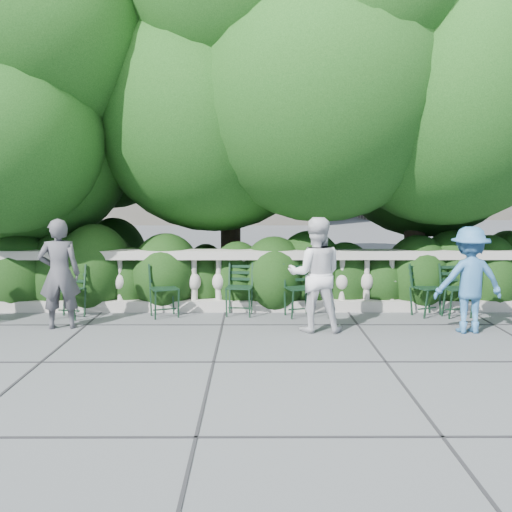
{
  "coord_description": "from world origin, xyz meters",
  "views": [
    {
      "loc": [
        -0.03,
        -7.4,
        2.01
      ],
      "look_at": [
        0.0,
        1.0,
        1.0
      ],
      "focal_mm": 40.0,
      "sensor_mm": 36.0,
      "label": 1
    }
  ],
  "objects_px": {
    "chair_f": "(433,318)",
    "person_casual_man": "(315,274)",
    "chair_a": "(64,320)",
    "person_older_blue": "(469,280)",
    "chair_e": "(238,317)",
    "chair_b": "(167,319)",
    "person_woman_grey": "(59,274)",
    "chair_d": "(460,319)",
    "chair_c": "(303,318)"
  },
  "relations": [
    {
      "from": "chair_f",
      "to": "person_casual_man",
      "type": "bearing_deg",
      "value": 177.07
    },
    {
      "from": "chair_a",
      "to": "person_casual_man",
      "type": "distance_m",
      "value": 3.89
    },
    {
      "from": "person_casual_man",
      "to": "person_older_blue",
      "type": "xyz_separation_m",
      "value": [
        2.13,
        -0.09,
        -0.06
      ]
    },
    {
      "from": "chair_e",
      "to": "chair_b",
      "type": "bearing_deg",
      "value": -169.44
    },
    {
      "from": "chair_b",
      "to": "person_woman_grey",
      "type": "height_order",
      "value": "person_woman_grey"
    },
    {
      "from": "chair_b",
      "to": "person_older_blue",
      "type": "xyz_separation_m",
      "value": [
        4.33,
        -0.82,
        0.74
      ]
    },
    {
      "from": "chair_a",
      "to": "chair_d",
      "type": "relative_size",
      "value": 1.0
    },
    {
      "from": "chair_d",
      "to": "person_older_blue",
      "type": "xyz_separation_m",
      "value": [
        -0.2,
        -0.81,
        0.74
      ]
    },
    {
      "from": "chair_e",
      "to": "person_older_blue",
      "type": "xyz_separation_m",
      "value": [
        3.23,
        -0.91,
        0.74
      ]
    },
    {
      "from": "chair_e",
      "to": "chair_f",
      "type": "bearing_deg",
      "value": 5.63
    },
    {
      "from": "chair_d",
      "to": "chair_b",
      "type": "bearing_deg",
      "value": 170.46
    },
    {
      "from": "person_older_blue",
      "to": "chair_e",
      "type": "bearing_deg",
      "value": -18.78
    },
    {
      "from": "chair_d",
      "to": "chair_e",
      "type": "height_order",
      "value": "same"
    },
    {
      "from": "chair_e",
      "to": "person_woman_grey",
      "type": "relative_size",
      "value": 0.53
    },
    {
      "from": "chair_b",
      "to": "chair_a",
      "type": "bearing_deg",
      "value": 161.21
    },
    {
      "from": "person_older_blue",
      "to": "chair_a",
      "type": "bearing_deg",
      "value": -10.18
    },
    {
      "from": "chair_e",
      "to": "person_casual_man",
      "type": "distance_m",
      "value": 1.59
    },
    {
      "from": "chair_b",
      "to": "person_older_blue",
      "type": "height_order",
      "value": "person_older_blue"
    },
    {
      "from": "chair_b",
      "to": "person_older_blue",
      "type": "distance_m",
      "value": 4.47
    },
    {
      "from": "chair_e",
      "to": "chair_f",
      "type": "distance_m",
      "value": 3.04
    },
    {
      "from": "chair_c",
      "to": "person_older_blue",
      "type": "distance_m",
      "value": 2.5
    },
    {
      "from": "person_woman_grey",
      "to": "chair_c",
      "type": "bearing_deg",
      "value": 178.88
    },
    {
      "from": "person_older_blue",
      "to": "chair_b",
      "type": "bearing_deg",
      "value": -13.83
    },
    {
      "from": "chair_c",
      "to": "person_older_blue",
      "type": "xyz_separation_m",
      "value": [
        2.23,
        -0.83,
        0.74
      ]
    },
    {
      "from": "chair_c",
      "to": "chair_d",
      "type": "height_order",
      "value": "same"
    },
    {
      "from": "person_woman_grey",
      "to": "person_older_blue",
      "type": "bearing_deg",
      "value": 166.96
    },
    {
      "from": "chair_e",
      "to": "person_woman_grey",
      "type": "distance_m",
      "value": 2.73
    },
    {
      "from": "chair_d",
      "to": "person_casual_man",
      "type": "bearing_deg",
      "value": -172.1
    },
    {
      "from": "person_woman_grey",
      "to": "person_casual_man",
      "type": "bearing_deg",
      "value": 166.91
    },
    {
      "from": "chair_c",
      "to": "person_casual_man",
      "type": "distance_m",
      "value": 1.1
    },
    {
      "from": "chair_b",
      "to": "chair_f",
      "type": "bearing_deg",
      "value": -21.23
    },
    {
      "from": "chair_c",
      "to": "chair_e",
      "type": "distance_m",
      "value": 1.0
    },
    {
      "from": "person_woman_grey",
      "to": "person_older_blue",
      "type": "distance_m",
      "value": 5.77
    },
    {
      "from": "chair_a",
      "to": "chair_c",
      "type": "relative_size",
      "value": 1.0
    },
    {
      "from": "chair_d",
      "to": "chair_c",
      "type": "bearing_deg",
      "value": 170.03
    },
    {
      "from": "chair_a",
      "to": "chair_c",
      "type": "bearing_deg",
      "value": 14.21
    },
    {
      "from": "chair_d",
      "to": "person_casual_man",
      "type": "height_order",
      "value": "person_casual_man"
    },
    {
      "from": "chair_a",
      "to": "chair_e",
      "type": "xyz_separation_m",
      "value": [
        2.65,
        0.18,
        0.0
      ]
    },
    {
      "from": "person_casual_man",
      "to": "person_older_blue",
      "type": "height_order",
      "value": "person_casual_man"
    },
    {
      "from": "person_woman_grey",
      "to": "chair_d",
      "type": "bearing_deg",
      "value": 174.8
    },
    {
      "from": "chair_e",
      "to": "chair_d",
      "type": "bearing_deg",
      "value": 4.4
    },
    {
      "from": "chair_e",
      "to": "person_older_blue",
      "type": "distance_m",
      "value": 3.44
    },
    {
      "from": "chair_c",
      "to": "person_woman_grey",
      "type": "height_order",
      "value": "person_woman_grey"
    },
    {
      "from": "chair_a",
      "to": "chair_d",
      "type": "xyz_separation_m",
      "value": [
        6.08,
        0.08,
        0.0
      ]
    },
    {
      "from": "chair_a",
      "to": "chair_f",
      "type": "distance_m",
      "value": 5.69
    },
    {
      "from": "chair_c",
      "to": "chair_f",
      "type": "distance_m",
      "value": 2.04
    },
    {
      "from": "chair_b",
      "to": "person_woman_grey",
      "type": "relative_size",
      "value": 0.53
    },
    {
      "from": "person_woman_grey",
      "to": "person_older_blue",
      "type": "xyz_separation_m",
      "value": [
        5.76,
        -0.24,
        -0.05
      ]
    },
    {
      "from": "chair_d",
      "to": "person_woman_grey",
      "type": "bearing_deg",
      "value": 176.05
    },
    {
      "from": "chair_e",
      "to": "person_casual_man",
      "type": "bearing_deg",
      "value": -30.5
    }
  ]
}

